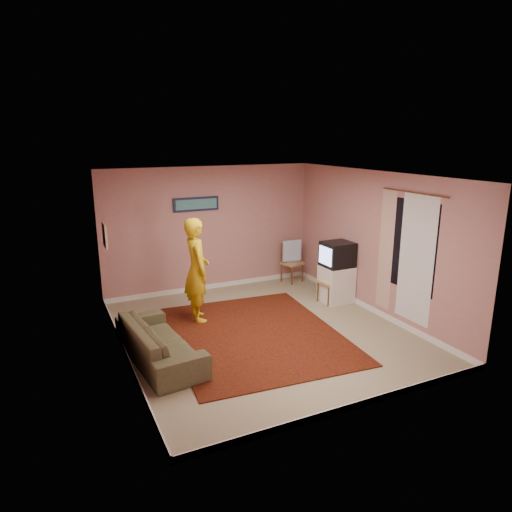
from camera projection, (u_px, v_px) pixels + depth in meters
name	position (u px, v px, depth m)	size (l,w,h in m)	color
ground	(263.00, 332.00, 7.66)	(5.00, 5.00, 0.00)	gray
wall_back	(210.00, 229.00, 9.51)	(4.50, 0.02, 2.60)	#B27675
wall_front	(361.00, 308.00, 5.14)	(4.50, 0.02, 2.60)	#B27675
wall_left	(120.00, 275.00, 6.39)	(0.02, 5.00, 2.60)	#B27675
wall_right	(375.00, 243.00, 8.26)	(0.02, 5.00, 2.60)	#B27675
ceiling	(264.00, 175.00, 6.99)	(4.50, 5.00, 0.02)	white
baseboard_back	(212.00, 286.00, 9.82)	(4.50, 0.02, 0.10)	white
baseboard_front	(354.00, 406.00, 5.47)	(4.50, 0.02, 0.10)	white
baseboard_left	(127.00, 356.00, 6.72)	(0.02, 5.00, 0.10)	white
baseboard_right	(370.00, 308.00, 8.57)	(0.02, 5.00, 0.10)	white
window	(411.00, 246.00, 7.43)	(0.01, 1.10, 1.50)	black
curtain_sheer	(416.00, 260.00, 7.34)	(0.01, 0.75, 2.10)	silver
curtain_floral	(386.00, 250.00, 7.95)	(0.01, 0.35, 2.10)	beige
curtain_rod	(414.00, 193.00, 7.19)	(0.02, 0.02, 1.40)	brown
picture_back	(196.00, 204.00, 9.22)	(0.95, 0.04, 0.28)	#121733
picture_left	(105.00, 235.00, 7.74)	(0.04, 0.38, 0.42)	beige
area_rug	(254.00, 334.00, 7.55)	(2.67, 3.34, 0.02)	black
tv_cabinet	(336.00, 284.00, 8.98)	(0.57, 0.52, 0.72)	white
crt_tv	(337.00, 254.00, 8.82)	(0.57, 0.51, 0.48)	black
chair_a	(292.00, 258.00, 10.16)	(0.50, 0.48, 0.48)	tan
dvd_player	(292.00, 261.00, 10.18)	(0.31, 0.22, 0.05)	#AEAEB3
blue_throw	(292.00, 251.00, 10.14)	(0.44, 0.06, 0.46)	#99C5FA
chair_b	(330.00, 277.00, 8.88)	(0.40, 0.42, 0.46)	tan
game_console	(330.00, 280.00, 8.90)	(0.23, 0.17, 0.05)	silver
sofa	(159.00, 341.00, 6.64)	(1.96, 0.77, 0.57)	brown
person	(197.00, 270.00, 7.95)	(0.67, 0.44, 1.84)	gold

